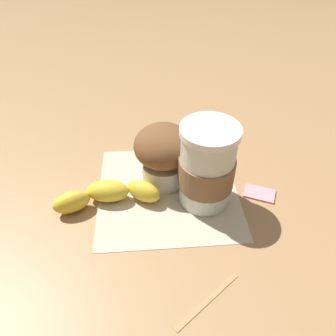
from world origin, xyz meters
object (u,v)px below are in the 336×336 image
coffee_cup (207,167)px  sugar_packet (260,193)px  banana (108,194)px  muffin (163,153)px

coffee_cup → sugar_packet: size_ratio=2.79×
coffee_cup → banana: size_ratio=0.78×
coffee_cup → muffin: 0.08m
banana → sugar_packet: banana is taller
muffin → banana: bearing=28.2°
coffee_cup → muffin: coffee_cup is taller
muffin → sugar_packet: size_ratio=2.15×
coffee_cup → banana: bearing=-0.5°
banana → coffee_cup: bearing=179.5°
muffin → sugar_packet: 0.18m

